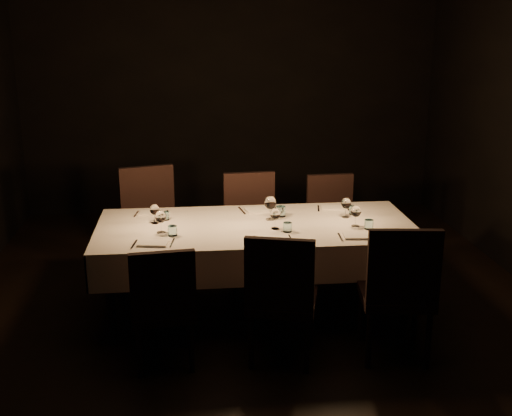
{
  "coord_description": "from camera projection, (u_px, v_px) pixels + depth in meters",
  "views": [
    {
      "loc": [
        -0.5,
        -4.82,
        2.34
      ],
      "look_at": [
        0.0,
        0.0,
        0.9
      ],
      "focal_mm": 45.0,
      "sensor_mm": 36.0,
      "label": 1
    }
  ],
  "objects": [
    {
      "name": "chair_near_left",
      "position": [
        163.0,
        302.0,
        4.32
      ],
      "size": [
        0.47,
        0.47,
        0.9
      ],
      "rotation": [
        0.0,
        0.0,
        3.25
      ],
      "color": "black",
      "rests_on": "ground"
    },
    {
      "name": "dining_table",
      "position": [
        256.0,
        234.0,
        5.12
      ],
      "size": [
        2.52,
        1.12,
        0.76
      ],
      "color": "black",
      "rests_on": "ground"
    },
    {
      "name": "place_setting_near_right",
      "position": [
        359.0,
        222.0,
        4.95
      ],
      "size": [
        0.31,
        0.4,
        0.17
      ],
      "rotation": [
        0.0,
        0.0,
        -0.06
      ],
      "color": "silver",
      "rests_on": "dining_table"
    },
    {
      "name": "room",
      "position": [
        256.0,
        133.0,
        4.89
      ],
      "size": [
        5.01,
        6.01,
        3.01
      ],
      "color": "black",
      "rests_on": "ground"
    },
    {
      "name": "chair_far_right",
      "position": [
        332.0,
        219.0,
        6.06
      ],
      "size": [
        0.46,
        0.46,
        0.92
      ],
      "rotation": [
        0.0,
        0.0,
        0.04
      ],
      "color": "black",
      "rests_on": "ground"
    },
    {
      "name": "place_setting_near_center",
      "position": [
        278.0,
        225.0,
        4.88
      ],
      "size": [
        0.31,
        0.39,
        0.17
      ],
      "rotation": [
        0.0,
        0.0,
        0.03
      ],
      "color": "silver",
      "rests_on": "dining_table"
    },
    {
      "name": "chair_near_center",
      "position": [
        281.0,
        293.0,
        4.38
      ],
      "size": [
        0.57,
        0.57,
        0.97
      ],
      "rotation": [
        0.0,
        0.0,
        2.88
      ],
      "color": "black",
      "rests_on": "ground"
    },
    {
      "name": "chair_far_center",
      "position": [
        251.0,
        223.0,
        5.86
      ],
      "size": [
        0.5,
        0.5,
        0.99
      ],
      "rotation": [
        0.0,
        0.0,
        0.07
      ],
      "color": "black",
      "rests_on": "ground"
    },
    {
      "name": "place_setting_far_left",
      "position": [
        156.0,
        212.0,
        5.21
      ],
      "size": [
        0.3,
        0.39,
        0.16
      ],
      "rotation": [
        0.0,
        0.0,
        -0.13
      ],
      "color": "silver",
      "rests_on": "dining_table"
    },
    {
      "name": "place_setting_far_right",
      "position": [
        344.0,
        206.0,
        5.36
      ],
      "size": [
        0.31,
        0.39,
        0.17
      ],
      "rotation": [
        0.0,
        0.0,
        -0.18
      ],
      "color": "silver",
      "rests_on": "dining_table"
    },
    {
      "name": "chair_far_left",
      "position": [
        151.0,
        220.0,
        5.86
      ],
      "size": [
        0.61,
        0.61,
        1.04
      ],
      "rotation": [
        0.0,
        0.0,
        0.27
      ],
      "color": "black",
      "rests_on": "ground"
    },
    {
      "name": "place_setting_far_center",
      "position": [
        269.0,
        207.0,
        5.29
      ],
      "size": [
        0.38,
        0.42,
        0.2
      ],
      "rotation": [
        0.0,
        0.0,
        0.18
      ],
      "color": "silver",
      "rests_on": "dining_table"
    },
    {
      "name": "place_setting_near_left",
      "position": [
        161.0,
        228.0,
        4.8
      ],
      "size": [
        0.33,
        0.4,
        0.18
      ],
      "rotation": [
        0.0,
        0.0,
        -0.14
      ],
      "color": "silver",
      "rests_on": "dining_table"
    },
    {
      "name": "chair_near_right",
      "position": [
        398.0,
        287.0,
        4.42
      ],
      "size": [
        0.54,
        0.54,
        1.02
      ],
      "rotation": [
        0.0,
        0.0,
        3.02
      ],
      "color": "black",
      "rests_on": "ground"
    }
  ]
}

